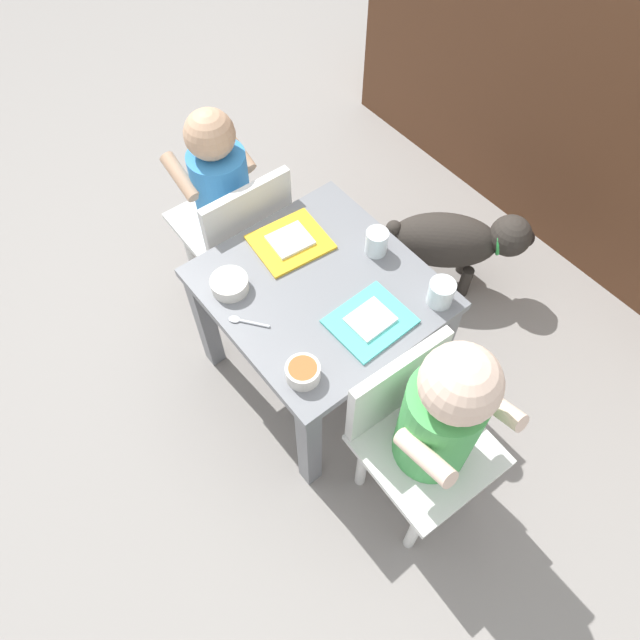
# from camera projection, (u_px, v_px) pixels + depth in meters

# --- Properties ---
(ground_plane) EXTENTS (7.00, 7.00, 0.00)m
(ground_plane) POSITION_uv_depth(u_px,v_px,m) (320.00, 370.00, 1.79)
(ground_plane) COLOR gray
(kitchen_cabinet_back) EXTENTS (1.77, 0.34, 0.97)m
(kitchen_cabinet_back) POSITION_uv_depth(u_px,v_px,m) (609.00, 89.00, 1.76)
(kitchen_cabinet_back) COLOR #56331E
(kitchen_cabinet_back) RESTS_ON ground
(dining_table) EXTENTS (0.53, 0.50, 0.42)m
(dining_table) POSITION_uv_depth(u_px,v_px,m) (320.00, 305.00, 1.50)
(dining_table) COLOR slate
(dining_table) RESTS_ON ground
(seated_child_left) EXTENTS (0.29, 0.29, 0.66)m
(seated_child_left) POSITION_uv_depth(u_px,v_px,m) (224.00, 192.00, 1.63)
(seated_child_left) COLOR silver
(seated_child_left) RESTS_ON ground
(seated_child_right) EXTENTS (0.29, 0.29, 0.70)m
(seated_child_right) POSITION_uv_depth(u_px,v_px,m) (437.00, 418.00, 1.22)
(seated_child_right) COLOR silver
(seated_child_right) RESTS_ON ground
(dog) EXTENTS (0.37, 0.37, 0.30)m
(dog) POSITION_uv_depth(u_px,v_px,m) (455.00, 241.00, 1.81)
(dog) COLOR #332D28
(dog) RESTS_ON ground
(food_tray_left) EXTENTS (0.18, 0.20, 0.02)m
(food_tray_left) POSITION_uv_depth(u_px,v_px,m) (290.00, 242.00, 1.50)
(food_tray_left) COLOR gold
(food_tray_left) RESTS_ON dining_table
(food_tray_right) EXTENTS (0.16, 0.18, 0.02)m
(food_tray_right) POSITION_uv_depth(u_px,v_px,m) (370.00, 321.00, 1.37)
(food_tray_right) COLOR #4CC6BC
(food_tray_right) RESTS_ON dining_table
(water_cup_left) EXTENTS (0.06, 0.06, 0.06)m
(water_cup_left) POSITION_uv_depth(u_px,v_px,m) (441.00, 294.00, 1.39)
(water_cup_left) COLOR white
(water_cup_left) RESTS_ON dining_table
(water_cup_right) EXTENTS (0.06, 0.06, 0.07)m
(water_cup_right) POSITION_uv_depth(u_px,v_px,m) (375.00, 242.00, 1.47)
(water_cup_right) COLOR white
(water_cup_right) RESTS_ON dining_table
(veggie_bowl_near) EXTENTS (0.08, 0.08, 0.04)m
(veggie_bowl_near) POSITION_uv_depth(u_px,v_px,m) (303.00, 372.00, 1.28)
(veggie_bowl_near) COLOR silver
(veggie_bowl_near) RESTS_ON dining_table
(veggie_bowl_far) EXTENTS (0.09, 0.09, 0.03)m
(veggie_bowl_far) POSITION_uv_depth(u_px,v_px,m) (230.00, 284.00, 1.41)
(veggie_bowl_far) COLOR silver
(veggie_bowl_far) RESTS_ON dining_table
(spoon_by_left_tray) EXTENTS (0.09, 0.07, 0.01)m
(spoon_by_left_tray) POSITION_uv_depth(u_px,v_px,m) (245.00, 321.00, 1.37)
(spoon_by_left_tray) COLOR silver
(spoon_by_left_tray) RESTS_ON dining_table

